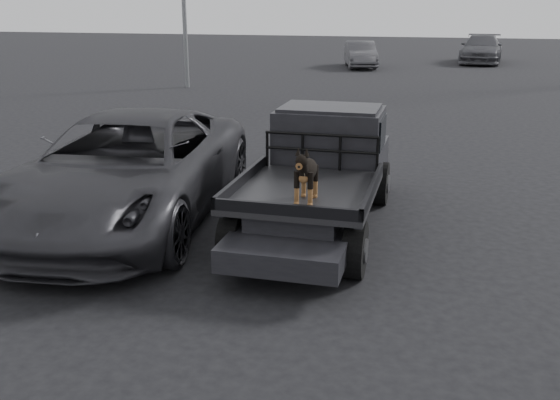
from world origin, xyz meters
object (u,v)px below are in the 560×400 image
(flatbed_ute, at_px, (318,200))
(parked_suv, at_px, (128,169))
(dog, at_px, (307,174))
(distant_car_b, at_px, (481,49))
(distant_car_a, at_px, (361,55))

(flatbed_ute, xyz_separation_m, parked_suv, (-3.06, -0.38, 0.40))
(flatbed_ute, height_order, parked_suv, parked_suv)
(flatbed_ute, xyz_separation_m, dog, (0.13, -1.48, 0.83))
(flatbed_ute, bearing_deg, parked_suv, -172.84)
(flatbed_ute, distance_m, distant_car_b, 30.30)
(parked_suv, distance_m, distant_car_b, 31.21)
(parked_suv, bearing_deg, distant_car_a, 82.99)
(parked_suv, height_order, distant_car_a, parked_suv)
(flatbed_ute, bearing_deg, dog, -85.02)
(parked_suv, xyz_separation_m, distant_car_b, (6.87, 30.44, -0.06))
(flatbed_ute, xyz_separation_m, distant_car_a, (-2.71, 25.62, 0.23))
(dog, distance_m, parked_suv, 3.40)
(distant_car_b, bearing_deg, distant_car_a, -140.33)
(flatbed_ute, distance_m, dog, 1.70)
(dog, bearing_deg, distant_car_a, 95.98)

